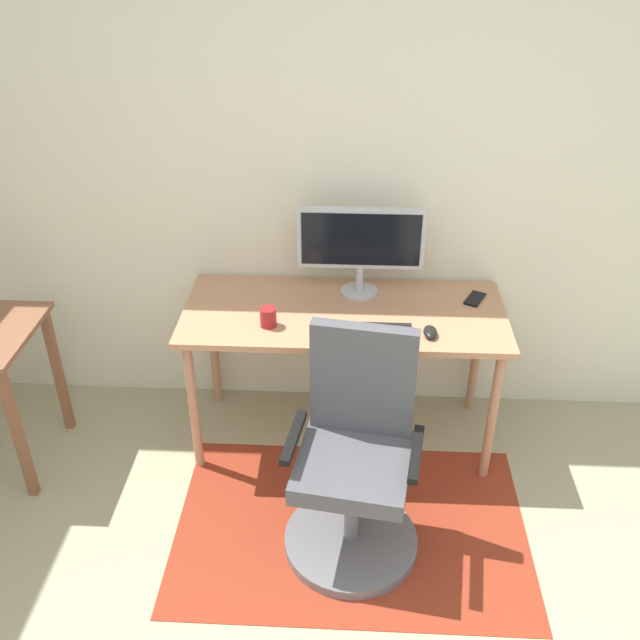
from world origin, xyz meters
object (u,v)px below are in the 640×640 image
computer_mouse (430,332)px  coffee_cup (268,317)px  desk (344,324)px  keyboard (363,331)px  cell_phone (475,299)px  office_chair (355,471)px  monitor (360,242)px

computer_mouse → coffee_cup: bearing=176.5°
desk → keyboard: (0.09, -0.19, 0.08)m
desk → cell_phone: 0.64m
desk → keyboard: 0.22m
computer_mouse → cell_phone: 0.41m
keyboard → computer_mouse: (0.29, -0.00, 0.01)m
office_chair → desk: bearing=104.2°
desk → coffee_cup: size_ratio=16.85×
cell_phone → office_chair: bearing=-97.7°
computer_mouse → coffee_cup: size_ratio=1.17×
computer_mouse → cell_phone: (0.24, 0.33, -0.01)m
coffee_cup → office_chair: bearing=-52.7°
monitor → cell_phone: bearing=-4.4°
cell_phone → office_chair: 1.05m
monitor → coffee_cup: size_ratio=6.65×
cell_phone → office_chair: office_chair is taller
computer_mouse → keyboard: bearing=179.1°
monitor → keyboard: size_ratio=1.38×
monitor → office_chair: monitor is taller
cell_phone → monitor: bearing=-157.7°
computer_mouse → cell_phone: size_ratio=0.74×
office_chair → coffee_cup: bearing=136.0°
monitor → office_chair: (-0.00, -0.85, -0.63)m
desk → monitor: (0.07, 0.18, 0.34)m
keyboard → computer_mouse: computer_mouse is taller
keyboard → computer_mouse: bearing=-0.9°
desk → office_chair: (0.06, -0.68, -0.29)m
desk → monitor: monitor is taller
computer_mouse → desk: bearing=153.4°
keyboard → cell_phone: (0.53, 0.32, -0.00)m
monitor → office_chair: bearing=-90.1°
desk → cell_phone: bearing=12.4°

